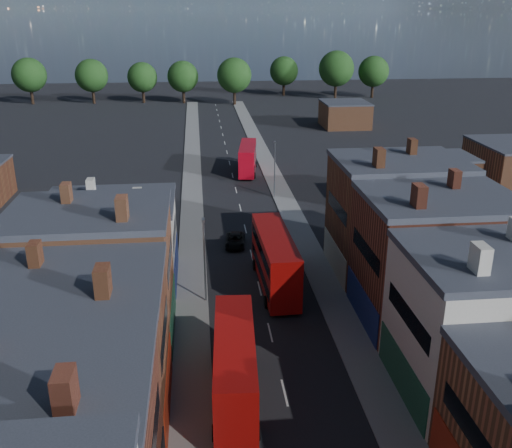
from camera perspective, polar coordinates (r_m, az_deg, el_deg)
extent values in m
cube|color=gray|center=(71.42, -6.42, -0.07)|extent=(3.00, 200.00, 0.12)
cube|color=gray|center=(72.41, 3.92, 0.31)|extent=(3.00, 200.00, 0.12)
cylinder|color=slate|center=(51.42, -5.16, -3.78)|extent=(0.16, 0.16, 8.00)
cube|color=slate|center=(49.90, -5.31, 0.40)|extent=(0.25, 0.70, 0.25)
cylinder|color=slate|center=(80.42, 1.87, 5.39)|extent=(0.16, 0.16, 8.00)
cube|color=slate|center=(79.45, 1.91, 8.17)|extent=(0.25, 0.70, 0.25)
cube|color=#9E0B09|center=(39.45, -2.13, -14.13)|extent=(3.32, 11.87, 4.70)
cube|color=black|center=(39.98, -2.11, -15.20)|extent=(3.33, 10.94, 0.96)
cube|color=black|center=(38.82, -2.15, -12.77)|extent=(3.33, 10.94, 0.96)
cylinder|color=black|center=(37.84, -4.15, -20.14)|extent=(0.38, 1.08, 1.07)
cylinder|color=black|center=(37.85, 0.15, -20.06)|extent=(0.38, 1.08, 1.07)
cylinder|color=black|center=(43.80, -3.95, -13.70)|extent=(0.38, 1.08, 1.07)
cylinder|color=black|center=(43.81, -0.36, -13.63)|extent=(0.38, 1.08, 1.07)
cube|color=#AE0C09|center=(54.40, 1.91, -3.55)|extent=(3.19, 12.58, 5.00)
cube|color=black|center=(54.80, 1.90, -4.48)|extent=(3.22, 11.58, 1.02)
cube|color=black|center=(53.92, 1.93, -2.40)|extent=(3.22, 11.58, 1.02)
cylinder|color=black|center=(51.69, 1.04, -7.81)|extent=(0.37, 1.15, 1.14)
cylinder|color=black|center=(52.15, 4.16, -7.59)|extent=(0.37, 1.15, 1.14)
cylinder|color=black|center=(58.78, -0.12, -4.11)|extent=(0.37, 1.15, 1.14)
cylinder|color=black|center=(59.18, 2.62, -3.96)|extent=(0.37, 1.15, 1.14)
cube|color=#BA0818|center=(93.50, -0.84, 6.63)|extent=(3.85, 10.96, 4.29)
cube|color=black|center=(93.71, -0.84, 6.14)|extent=(3.80, 10.12, 0.88)
cube|color=black|center=(93.26, -0.84, 7.24)|extent=(3.80, 10.12, 0.88)
cylinder|color=black|center=(90.77, -1.70, 4.88)|extent=(0.42, 1.01, 0.98)
cylinder|color=black|center=(90.66, -0.15, 4.87)|extent=(0.42, 1.01, 0.98)
cylinder|color=black|center=(97.38, -1.46, 5.99)|extent=(0.42, 1.01, 0.98)
cylinder|color=black|center=(97.28, -0.02, 5.98)|extent=(0.42, 1.01, 0.98)
imported|color=black|center=(64.67, -2.10, -1.66)|extent=(2.58, 4.81, 1.29)
imported|color=silver|center=(69.59, 1.95, 0.00)|extent=(1.96, 4.53, 1.30)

